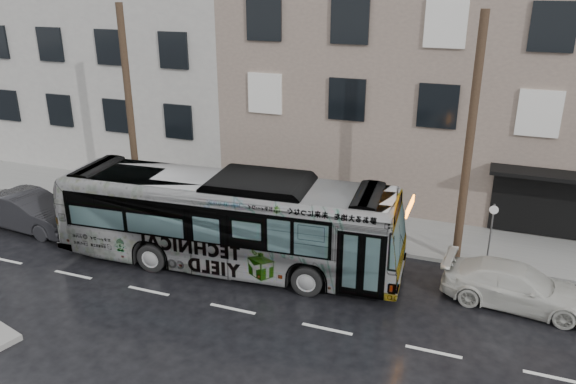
{
  "coord_description": "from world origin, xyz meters",
  "views": [
    {
      "loc": [
        7.16,
        -16.54,
        10.09
      ],
      "look_at": [
        0.05,
        2.5,
        2.29
      ],
      "focal_mm": 35.0,
      "sensor_mm": 36.0,
      "label": 1
    }
  ],
  "objects_px": {
    "utility_pole_front": "(469,144)",
    "white_sedan": "(516,286)",
    "dark_sedan": "(30,211)",
    "bus": "(228,220)",
    "sign_post": "(490,235)",
    "utility_pole_rear": "(130,113)"
  },
  "relations": [
    {
      "from": "sign_post",
      "to": "white_sedan",
      "type": "bearing_deg",
      "value": -67.25
    },
    {
      "from": "utility_pole_rear",
      "to": "utility_pole_front",
      "type": "bearing_deg",
      "value": 0.0
    },
    {
      "from": "utility_pole_front",
      "to": "dark_sedan",
      "type": "height_order",
      "value": "utility_pole_front"
    },
    {
      "from": "utility_pole_front",
      "to": "white_sedan",
      "type": "height_order",
      "value": "utility_pole_front"
    },
    {
      "from": "utility_pole_rear",
      "to": "sign_post",
      "type": "relative_size",
      "value": 3.75
    },
    {
      "from": "utility_pole_front",
      "to": "dark_sedan",
      "type": "xyz_separation_m",
      "value": [
        -17.29,
        -3.15,
        -3.84
      ]
    },
    {
      "from": "utility_pole_front",
      "to": "dark_sedan",
      "type": "bearing_deg",
      "value": -169.68
    },
    {
      "from": "sign_post",
      "to": "dark_sedan",
      "type": "xyz_separation_m",
      "value": [
        -18.39,
        -3.15,
        -0.54
      ]
    },
    {
      "from": "bus",
      "to": "dark_sedan",
      "type": "xyz_separation_m",
      "value": [
        -9.32,
        -0.1,
        -0.97
      ]
    },
    {
      "from": "utility_pole_front",
      "to": "bus",
      "type": "relative_size",
      "value": 0.7
    },
    {
      "from": "utility_pole_rear",
      "to": "dark_sedan",
      "type": "bearing_deg",
      "value": -136.26
    },
    {
      "from": "utility_pole_front",
      "to": "white_sedan",
      "type": "xyz_separation_m",
      "value": [
        2.06,
        -2.29,
        -3.97
      ]
    },
    {
      "from": "bus",
      "to": "utility_pole_front",
      "type": "bearing_deg",
      "value": -72.9
    },
    {
      "from": "dark_sedan",
      "to": "sign_post",
      "type": "bearing_deg",
      "value": -75.98
    },
    {
      "from": "utility_pole_front",
      "to": "utility_pole_rear",
      "type": "distance_m",
      "value": 14.0
    },
    {
      "from": "sign_post",
      "to": "bus",
      "type": "height_order",
      "value": "bus"
    },
    {
      "from": "utility_pole_rear",
      "to": "sign_post",
      "type": "bearing_deg",
      "value": 0.0
    },
    {
      "from": "bus",
      "to": "dark_sedan",
      "type": "bearing_deg",
      "value": 86.76
    },
    {
      "from": "sign_post",
      "to": "white_sedan",
      "type": "height_order",
      "value": "sign_post"
    },
    {
      "from": "utility_pole_front",
      "to": "bus",
      "type": "distance_m",
      "value": 9.0
    },
    {
      "from": "dark_sedan",
      "to": "bus",
      "type": "bearing_deg",
      "value": -85.08
    },
    {
      "from": "sign_post",
      "to": "bus",
      "type": "relative_size",
      "value": 0.19
    }
  ]
}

